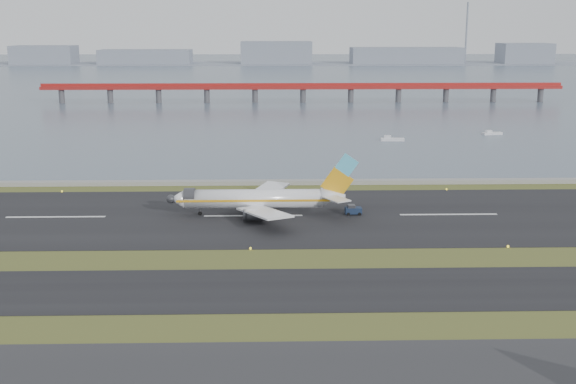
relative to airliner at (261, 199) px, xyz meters
name	(u,v)px	position (x,y,z in m)	size (l,w,h in m)	color
ground	(249,264)	(-1.58, -30.79, -3.46)	(1000.00, 1000.00, 0.00)	#334619
taxiway_strip	(247,290)	(-1.58, -42.79, -3.41)	(1000.00, 18.00, 0.10)	black
runway_strip	(253,216)	(-1.58, -0.79, -3.41)	(1000.00, 45.00, 0.10)	black
seawall	(256,182)	(-1.58, 29.21, -2.96)	(1000.00, 2.50, 1.00)	gray
bay_water	(265,74)	(-1.58, 429.21, -3.46)	(1400.00, 800.00, 1.30)	#455563
red_pier	(303,88)	(18.42, 219.21, 3.82)	(260.00, 5.00, 10.20)	maroon
far_shoreline	(280,58)	(12.04, 589.21, 2.61)	(1400.00, 80.00, 60.50)	gray
airliner	(261,199)	(0.00, 0.00, 0.00)	(38.52, 32.89, 12.80)	white
pushback_tug	(353,210)	(18.82, -0.26, -2.42)	(3.44, 2.15, 2.14)	#16233D
workboat_near	(392,139)	(42.69, 95.76, -2.86)	(7.92, 3.09, 1.88)	silver
workboat_far	(492,133)	(80.52, 108.92, -2.93)	(7.15, 3.39, 1.67)	silver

